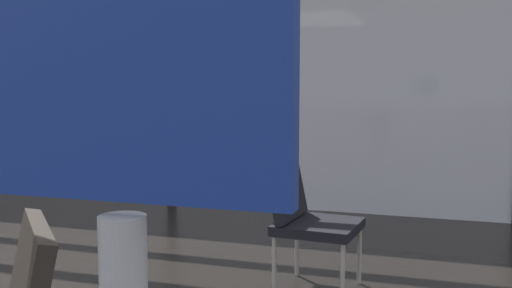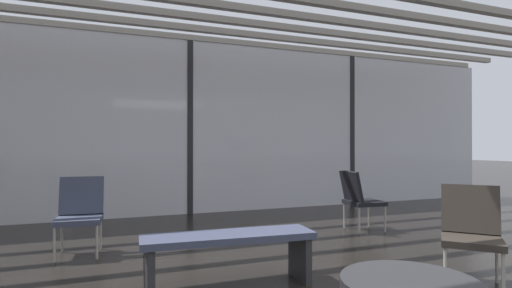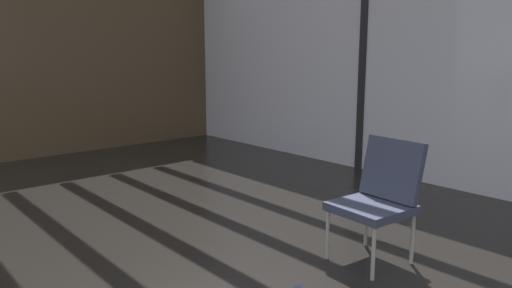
{
  "view_description": "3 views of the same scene",
  "coord_description": "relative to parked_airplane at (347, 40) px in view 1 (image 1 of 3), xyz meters",
  "views": [
    {
      "loc": [
        2.85,
        -0.57,
        1.26
      ],
      "look_at": [
        1.15,
        4.61,
        0.72
      ],
      "focal_mm": 40.91,
      "sensor_mm": 36.0,
      "label": 1
    },
    {
      "loc": [
        -1.41,
        -1.9,
        1.23
      ],
      "look_at": [
        1.23,
        5.01,
        1.27
      ],
      "focal_mm": 27.35,
      "sensor_mm": 36.0,
      "label": 2
    },
    {
      "loc": [
        0.21,
        0.16,
        1.48
      ],
      "look_at": [
        -1.7,
        1.83,
        1.0
      ],
      "focal_mm": 33.8,
      "sensor_mm": 36.0,
      "label": 3
    }
  ],
  "objects": [
    {
      "name": "glass_curtain_wall",
      "position": [
        -1.08,
        -5.04,
        -0.52
      ],
      "size": [
        14.0,
        0.08,
        3.17
      ],
      "primitive_type": "cube",
      "color": "silver",
      "rests_on": "ground"
    },
    {
      "name": "lounge_chair_5",
      "position": [
        0.96,
        -7.35,
        -1.61
      ],
      "size": [
        0.56,
        0.52,
        0.87
      ],
      "rotation": [
        0.0,
        0.0,
        1.49
      ],
      "color": "black",
      "rests_on": "ground"
    },
    {
      "name": "window_mullion_1",
      "position": [
        -1.08,
        -5.04,
        -0.52
      ],
      "size": [
        0.1,
        0.12,
        3.17
      ],
      "primitive_type": "cube",
      "color": "black",
      "rests_on": "ground"
    },
    {
      "name": "parked_airplane",
      "position": [
        0.0,
        0.0,
        0.0
      ],
      "size": [
        13.89,
        4.21,
        4.21
      ],
      "color": "silver",
      "rests_on": "ground"
    }
  ]
}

